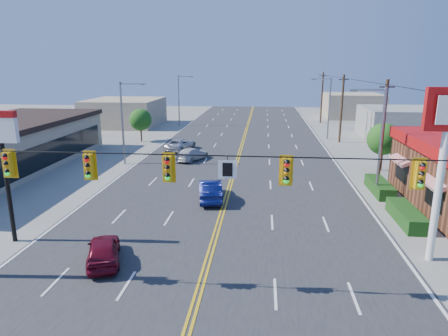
# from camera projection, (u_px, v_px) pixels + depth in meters

# --- Properties ---
(ground) EXTENTS (160.00, 160.00, 0.00)m
(ground) POSITION_uv_depth(u_px,v_px,m) (200.00, 291.00, 17.22)
(ground) COLOR gray
(ground) RESTS_ON ground
(road) EXTENTS (20.00, 120.00, 0.06)m
(road) POSITION_uv_depth(u_px,v_px,m) (234.00, 172.00, 36.49)
(road) COLOR #2D2D30
(road) RESTS_ON ground
(signal_span) EXTENTS (24.32, 0.34, 9.00)m
(signal_span) POSITION_uv_depth(u_px,v_px,m) (195.00, 182.00, 16.02)
(signal_span) COLOR #47301E
(signal_span) RESTS_ON ground
(kfc_pylon) EXTENTS (2.20, 0.36, 8.50)m
(kfc_pylon) POSITION_uv_depth(u_px,v_px,m) (445.00, 141.00, 18.51)
(kfc_pylon) COLOR white
(kfc_pylon) RESTS_ON ground
(pizza_hut_sign) EXTENTS (1.90, 0.30, 6.85)m
(pizza_hut_sign) POSITION_uv_depth(u_px,v_px,m) (2.00, 149.00, 20.85)
(pizza_hut_sign) COLOR black
(pizza_hut_sign) RESTS_ON ground
(streetlight_se) EXTENTS (2.55, 0.25, 8.00)m
(streetlight_se) POSITION_uv_depth(u_px,v_px,m) (379.00, 136.00, 28.55)
(streetlight_se) COLOR gray
(streetlight_se) RESTS_ON ground
(streetlight_ne) EXTENTS (2.55, 0.25, 8.00)m
(streetlight_ne) POSITION_uv_depth(u_px,v_px,m) (328.00, 105.00, 51.68)
(streetlight_ne) COLOR gray
(streetlight_ne) RESTS_ON ground
(streetlight_sw) EXTENTS (2.55, 0.25, 8.00)m
(streetlight_sw) POSITION_uv_depth(u_px,v_px,m) (124.00, 118.00, 38.34)
(streetlight_sw) COLOR gray
(streetlight_sw) RESTS_ON ground
(streetlight_nw) EXTENTS (2.55, 0.25, 8.00)m
(streetlight_nw) POSITION_uv_depth(u_px,v_px,m) (180.00, 98.00, 63.40)
(streetlight_nw) COLOR gray
(streetlight_nw) RESTS_ON ground
(utility_pole_near) EXTENTS (0.28, 0.28, 8.40)m
(utility_pole_near) POSITION_uv_depth(u_px,v_px,m) (383.00, 132.00, 32.35)
(utility_pole_near) COLOR #47301E
(utility_pole_near) RESTS_ON ground
(utility_pole_mid) EXTENTS (0.28, 0.28, 8.40)m
(utility_pole_mid) POSITION_uv_depth(u_px,v_px,m) (342.00, 109.00, 49.69)
(utility_pole_mid) COLOR #47301E
(utility_pole_mid) RESTS_ON ground
(utility_pole_far) EXTENTS (0.28, 0.28, 8.40)m
(utility_pole_far) POSITION_uv_depth(u_px,v_px,m) (322.00, 98.00, 67.04)
(utility_pole_far) COLOR #47301E
(utility_pole_far) RESTS_ON ground
(tree_kfc_rear) EXTENTS (2.94, 2.94, 4.41)m
(tree_kfc_rear) POSITION_uv_depth(u_px,v_px,m) (383.00, 139.00, 36.39)
(tree_kfc_rear) COLOR #47301E
(tree_kfc_rear) RESTS_ON ground
(tree_west) EXTENTS (2.80, 2.80, 4.20)m
(tree_west) POSITION_uv_depth(u_px,v_px,m) (140.00, 120.00, 50.55)
(tree_west) COLOR #47301E
(tree_west) RESTS_ON ground
(bld_east_mid) EXTENTS (12.00, 10.00, 4.00)m
(bld_east_mid) POSITION_uv_depth(u_px,v_px,m) (410.00, 123.00, 53.15)
(bld_east_mid) COLOR gray
(bld_east_mid) RESTS_ON ground
(bld_west_far) EXTENTS (11.00, 12.00, 4.20)m
(bld_west_far) POSITION_uv_depth(u_px,v_px,m) (125.00, 112.00, 64.89)
(bld_west_far) COLOR tan
(bld_west_far) RESTS_ON ground
(bld_east_far) EXTENTS (10.00, 10.00, 4.40)m
(bld_east_far) POSITION_uv_depth(u_px,v_px,m) (352.00, 106.00, 74.59)
(bld_east_far) COLOR tan
(bld_east_far) RESTS_ON ground
(car_magenta) EXTENTS (2.68, 4.07, 1.29)m
(car_magenta) POSITION_uv_depth(u_px,v_px,m) (104.00, 251.00, 19.48)
(car_magenta) COLOR maroon
(car_magenta) RESTS_ON ground
(car_blue) EXTENTS (2.28, 4.66, 1.47)m
(car_blue) POSITION_uv_depth(u_px,v_px,m) (210.00, 191.00, 28.62)
(car_blue) COLOR #0E1553
(car_blue) RESTS_ON ground
(car_white) EXTENTS (3.40, 4.63, 1.25)m
(car_white) POSITION_uv_depth(u_px,v_px,m) (192.00, 155.00, 40.76)
(car_white) COLOR silver
(car_white) RESTS_ON ground
(car_silver) EXTENTS (3.42, 5.22, 1.33)m
(car_silver) POSITION_uv_depth(u_px,v_px,m) (180.00, 145.00, 45.52)
(car_silver) COLOR silver
(car_silver) RESTS_ON ground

